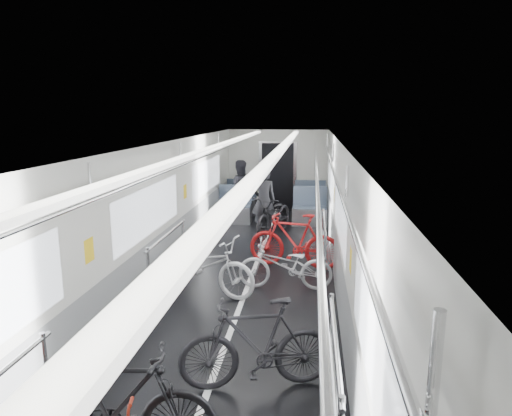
{
  "coord_description": "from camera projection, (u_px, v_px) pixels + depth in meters",
  "views": [
    {
      "loc": [
        1.04,
        -6.73,
        2.89
      ],
      "look_at": [
        0.0,
        1.66,
        1.12
      ],
      "focal_mm": 32.0,
      "sensor_mm": 36.0,
      "label": 1
    }
  ],
  "objects": [
    {
      "name": "car_shell",
      "position": [
        257.0,
        207.0,
        8.75
      ],
      "size": [
        3.02,
        14.01,
        2.41
      ],
      "color": "black",
      "rests_on": "ground"
    },
    {
      "name": "bike_left_mid",
      "position": [
        117.0,
        404.0,
        3.8
      ],
      "size": [
        1.74,
        0.66,
        1.02
      ],
      "primitive_type": "imported",
      "rotation": [
        0.0,
        0.0,
        1.68
      ],
      "color": "black",
      "rests_on": "floor"
    },
    {
      "name": "bike_left_far",
      "position": [
        203.0,
        265.0,
        7.34
      ],
      "size": [
        1.97,
        1.15,
        0.98
      ],
      "primitive_type": "imported",
      "rotation": [
        0.0,
        0.0,
        1.28
      ],
      "color": "silver",
      "rests_on": "floor"
    },
    {
      "name": "bike_right_near",
      "position": [
        257.0,
        344.0,
        4.81
      ],
      "size": [
        1.73,
        0.87,
        1.0
      ],
      "primitive_type": "imported",
      "rotation": [
        0.0,
        0.0,
        -1.32
      ],
      "color": "black",
      "rests_on": "floor"
    },
    {
      "name": "bike_right_mid",
      "position": [
        285.0,
        265.0,
        7.55
      ],
      "size": [
        1.58,
        0.59,
        0.82
      ],
      "primitive_type": "imported",
      "rotation": [
        0.0,
        0.0,
        -1.54
      ],
      "color": "#AAAAAF",
      "rests_on": "floor"
    },
    {
      "name": "bike_right_far",
      "position": [
        294.0,
        241.0,
        8.59
      ],
      "size": [
        1.82,
        0.78,
        1.06
      ],
      "primitive_type": "imported",
      "rotation": [
        0.0,
        0.0,
        -1.74
      ],
      "color": "#A81415",
      "rests_on": "floor"
    },
    {
      "name": "bike_aisle",
      "position": [
        274.0,
        215.0,
        10.9
      ],
      "size": [
        1.21,
        1.96,
        0.97
      ],
      "primitive_type": "imported",
      "rotation": [
        0.0,
        0.0,
        -0.33
      ],
      "color": "black",
      "rests_on": "floor"
    },
    {
      "name": "person_standing",
      "position": [
        263.0,
        201.0,
        10.96
      ],
      "size": [
        0.67,
        0.51,
        1.63
      ],
      "primitive_type": "imported",
      "rotation": [
        0.0,
        0.0,
        3.37
      ],
      "color": "black",
      "rests_on": "floor"
    },
    {
      "name": "person_seated",
      "position": [
        240.0,
        189.0,
        12.68
      ],
      "size": [
        0.91,
        0.78,
        1.62
      ],
      "primitive_type": "imported",
      "rotation": [
        0.0,
        0.0,
        3.38
      ],
      "color": "#2C2B33",
      "rests_on": "floor"
    }
  ]
}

